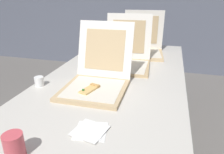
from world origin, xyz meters
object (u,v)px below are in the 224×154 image
at_px(cup_white_near_left, 39,81).
at_px(napkin_pile, 90,131).
at_px(pizza_box_back, 143,48).
at_px(pizza_box_front, 96,80).
at_px(table, 115,82).
at_px(pizza_box_middle, 126,59).
at_px(cup_printed_front, 14,146).
at_px(cup_white_mid, 82,67).

bearing_deg(cup_white_near_left, napkin_pile, -37.15).
bearing_deg(pizza_box_back, pizza_box_front, -107.86).
bearing_deg(table, pizza_box_middle, 83.74).
bearing_deg(pizza_box_front, cup_printed_front, -98.69).
bearing_deg(pizza_box_front, pizza_box_back, 77.87).
height_order(table, cup_white_near_left, cup_white_near_left).
relative_size(pizza_box_middle, cup_white_mid, 7.62).
bearing_deg(napkin_pile, pizza_box_middle, 91.97).
height_order(pizza_box_middle, napkin_pile, pizza_box_middle).
distance_m(pizza_box_front, cup_white_mid, 0.35).
height_order(cup_white_mid, cup_printed_front, cup_printed_front).
distance_m(pizza_box_middle, cup_white_mid, 0.36).
distance_m(cup_white_near_left, cup_printed_front, 0.66).
bearing_deg(cup_printed_front, cup_white_mid, 97.18).
distance_m(pizza_box_middle, cup_printed_front, 1.15).
distance_m(pizza_box_front, pizza_box_middle, 0.48).
xyz_separation_m(pizza_box_middle, pizza_box_back, (0.09, 0.40, -0.00)).
bearing_deg(pizza_box_back, napkin_pile, -98.62).
relative_size(pizza_box_middle, pizza_box_back, 1.09).
distance_m(pizza_box_back, cup_white_mid, 0.71).
height_order(pizza_box_back, cup_white_near_left, pizza_box_back).
bearing_deg(table, cup_white_mid, 169.24).
height_order(table, pizza_box_back, pizza_box_back).
xyz_separation_m(cup_white_mid, napkin_pile, (0.34, -0.72, -0.03)).
bearing_deg(table, cup_printed_front, -100.27).
relative_size(pizza_box_front, pizza_box_back, 1.19).
bearing_deg(pizza_box_middle, table, -100.67).
distance_m(table, cup_printed_front, 0.90).
xyz_separation_m(table, pizza_box_back, (0.11, 0.65, 0.10)).
height_order(table, pizza_box_middle, pizza_box_middle).
distance_m(table, pizza_box_front, 0.25).
height_order(pizza_box_back, napkin_pile, pizza_box_back).
distance_m(pizza_box_middle, cup_white_near_left, 0.71).
height_order(cup_printed_front, napkin_pile, cup_printed_front).
relative_size(pizza_box_front, cup_white_near_left, 8.32).
bearing_deg(cup_white_near_left, pizza_box_middle, 48.87).
bearing_deg(pizza_box_middle, cup_white_near_left, -135.54).
xyz_separation_m(cup_printed_front, napkin_pile, (0.22, 0.22, -0.04)).
xyz_separation_m(pizza_box_front, pizza_box_middle, (0.09, 0.47, 0.00)).
xyz_separation_m(pizza_box_front, cup_white_mid, (-0.21, 0.28, -0.03)).
relative_size(pizza_box_middle, cup_white_near_left, 7.62).
distance_m(cup_printed_front, napkin_pile, 0.31).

